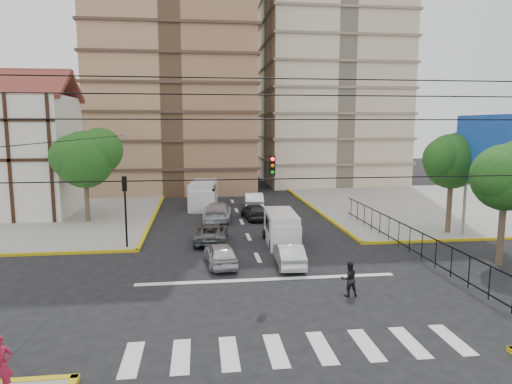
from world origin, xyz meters
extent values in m
plane|color=black|center=(0.00, 0.00, 0.00)|extent=(160.00, 160.00, 0.00)
cube|color=gray|center=(-20.00, 20.00, 0.07)|extent=(26.00, 26.00, 0.15)
cube|color=gray|center=(20.00, 20.00, 0.07)|extent=(26.00, 26.00, 0.15)
cube|color=silver|center=(0.00, -6.00, 0.01)|extent=(12.00, 2.40, 0.01)
cube|color=silver|center=(0.00, 1.20, 0.01)|extent=(13.00, 0.40, 0.01)
cube|color=silver|center=(-19.00, 20.00, 5.00)|extent=(10.00, 8.00, 10.00)
cube|color=maroon|center=(-19.00, 21.90, 10.90)|extent=(10.80, 4.25, 2.65)
cylinder|color=slate|center=(14.50, 4.00, 2.15)|extent=(0.20, 0.20, 4.00)
cylinder|color=slate|center=(14.50, 8.00, 2.15)|extent=(0.20, 0.20, 4.00)
cube|color=silver|center=(14.50, 6.00, 6.15)|extent=(0.25, 6.00, 4.00)
cube|color=blue|center=(14.30, 6.00, 6.15)|extent=(0.08, 6.20, 4.20)
cylinder|color=#473828|center=(13.00, 2.00, 2.10)|extent=(0.36, 0.36, 4.20)
sphere|color=#1D4714|center=(13.00, 2.00, 4.84)|extent=(3.60, 3.60, 3.60)
sphere|color=#1D4714|center=(12.28, 1.70, 5.03)|extent=(2.70, 2.70, 2.70)
cylinder|color=#473828|center=(14.00, 9.00, 2.24)|extent=(0.36, 0.36, 4.48)
sphere|color=#1D4714|center=(14.00, 9.00, 5.16)|extent=(3.80, 3.80, 3.80)
sphere|color=#1D4714|center=(14.95, 9.30, 5.73)|extent=(3.04, 3.04, 3.04)
sphere|color=#1D4714|center=(13.24, 8.70, 5.35)|extent=(2.85, 2.85, 2.85)
cylinder|color=#473828|center=(-12.00, 16.00, 2.10)|extent=(0.36, 0.36, 4.20)
sphere|color=#1D4714|center=(-12.00, 16.00, 5.00)|extent=(4.40, 4.40, 4.40)
sphere|color=#1D4714|center=(-10.90, 16.30, 5.67)|extent=(3.52, 3.52, 3.52)
sphere|color=#1D4714|center=(-12.88, 15.70, 5.22)|extent=(3.30, 3.30, 3.30)
cylinder|color=black|center=(-7.80, 7.80, 1.90)|extent=(0.12, 0.12, 3.50)
cube|color=black|center=(-7.80, 7.80, 4.10)|extent=(0.28, 0.22, 0.90)
sphere|color=#FF0C0C|center=(-7.80, 7.80, 4.40)|extent=(0.17, 0.17, 0.17)
cube|color=black|center=(0.00, 0.00, 5.80)|extent=(0.28, 0.22, 0.90)
cylinder|color=black|center=(0.00, -9.00, 6.25)|extent=(18.00, 0.03, 0.03)
cube|color=silver|center=(1.91, 7.97, 1.04)|extent=(2.02, 4.59, 2.07)
cube|color=silver|center=(1.91, 6.17, 0.90)|extent=(1.76, 1.16, 1.44)
cube|color=black|center=(1.91, 5.86, 1.40)|extent=(1.67, 0.18, 0.81)
cylinder|color=black|center=(1.05, 6.53, 0.32)|extent=(0.25, 0.63, 0.63)
cylinder|color=black|center=(2.76, 6.53, 0.32)|extent=(0.25, 0.63, 0.63)
cylinder|color=black|center=(1.05, 9.41, 0.32)|extent=(0.25, 0.63, 0.63)
cylinder|color=black|center=(2.76, 9.41, 0.32)|extent=(0.25, 0.63, 0.63)
cube|color=silver|center=(-2.93, 21.50, 1.23)|extent=(2.79, 5.57, 2.46)
cube|color=silver|center=(-2.93, 19.37, 1.07)|extent=(2.18, 1.53, 1.71)
cube|color=black|center=(-2.93, 18.99, 1.66)|extent=(1.97, 0.35, 0.96)
cylinder|color=black|center=(-3.95, 19.79, 0.37)|extent=(0.25, 0.75, 0.75)
cylinder|color=black|center=(-1.92, 19.79, 0.37)|extent=(0.25, 0.75, 0.75)
cylinder|color=black|center=(-3.95, 23.21, 0.37)|extent=(0.25, 0.75, 0.75)
cylinder|color=black|center=(-1.92, 23.21, 0.37)|extent=(0.25, 0.75, 0.75)
imported|color=#BCBBC1|center=(-2.21, 3.79, 0.64)|extent=(1.94, 3.92, 1.29)
imported|color=silver|center=(1.50, 3.28, 0.64)|extent=(1.53, 3.94, 1.28)
imported|color=slate|center=(-2.56, 8.88, 0.63)|extent=(2.47, 4.69, 1.26)
imported|color=silver|center=(-1.89, 15.76, 0.75)|extent=(2.57, 5.33, 1.50)
imported|color=#28272A|center=(1.11, 15.86, 0.67)|extent=(2.09, 4.12, 1.34)
imported|color=white|center=(1.64, 20.64, 0.76)|extent=(1.89, 4.70, 1.52)
imported|color=#9F1837|center=(-8.82, -7.92, 1.04)|extent=(0.78, 0.71, 1.79)
imported|color=black|center=(3.29, -1.44, 0.79)|extent=(0.81, 0.65, 1.59)
camera|label=1|loc=(-3.29, -20.39, 7.60)|focal=32.00mm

